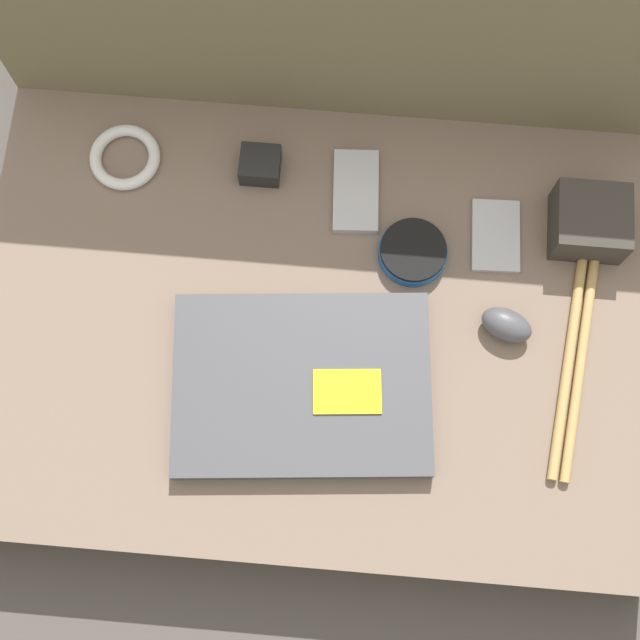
{
  "coord_description": "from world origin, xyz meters",
  "views": [
    {
      "loc": [
        0.03,
        -0.31,
        1.31
      ],
      "look_at": [
        0.0,
        0.0,
        0.14
      ],
      "focal_mm": 50.0,
      "sensor_mm": 36.0,
      "label": 1
    }
  ],
  "objects_px": {
    "speaker_puck": "(413,252)",
    "phone_silver": "(356,191)",
    "phone_black": "(496,236)",
    "computer_mouse": "(507,325)",
    "camera_pouch": "(590,222)",
    "laptop": "(302,385)",
    "charger_brick": "(260,165)"
  },
  "relations": [
    {
      "from": "speaker_puck",
      "to": "camera_pouch",
      "type": "relative_size",
      "value": 0.95
    },
    {
      "from": "speaker_puck",
      "to": "phone_black",
      "type": "distance_m",
      "value": 0.12
    },
    {
      "from": "camera_pouch",
      "to": "speaker_puck",
      "type": "bearing_deg",
      "value": -166.67
    },
    {
      "from": "speaker_puck",
      "to": "camera_pouch",
      "type": "distance_m",
      "value": 0.25
    },
    {
      "from": "computer_mouse",
      "to": "phone_black",
      "type": "xyz_separation_m",
      "value": [
        -0.02,
        0.13,
        -0.02
      ]
    },
    {
      "from": "phone_silver",
      "to": "phone_black",
      "type": "relative_size",
      "value": 1.17
    },
    {
      "from": "phone_silver",
      "to": "camera_pouch",
      "type": "distance_m",
      "value": 0.33
    },
    {
      "from": "charger_brick",
      "to": "camera_pouch",
      "type": "bearing_deg",
      "value": -6.67
    },
    {
      "from": "phone_silver",
      "to": "charger_brick",
      "type": "distance_m",
      "value": 0.14
    },
    {
      "from": "computer_mouse",
      "to": "laptop",
      "type": "bearing_deg",
      "value": -139.06
    },
    {
      "from": "laptop",
      "to": "phone_black",
      "type": "xyz_separation_m",
      "value": [
        0.25,
        0.24,
        -0.01
      ]
    },
    {
      "from": "laptop",
      "to": "speaker_puck",
      "type": "distance_m",
      "value": 0.24
    },
    {
      "from": "camera_pouch",
      "to": "charger_brick",
      "type": "bearing_deg",
      "value": 173.33
    },
    {
      "from": "camera_pouch",
      "to": "computer_mouse",
      "type": "bearing_deg",
      "value": -125.09
    },
    {
      "from": "computer_mouse",
      "to": "phone_black",
      "type": "distance_m",
      "value": 0.13
    },
    {
      "from": "computer_mouse",
      "to": "speaker_puck",
      "type": "relative_size",
      "value": 0.84
    },
    {
      "from": "speaker_puck",
      "to": "computer_mouse",
      "type": "bearing_deg",
      "value": -36.21
    },
    {
      "from": "laptop",
      "to": "charger_brick",
      "type": "distance_m",
      "value": 0.32
    },
    {
      "from": "computer_mouse",
      "to": "phone_black",
      "type": "height_order",
      "value": "computer_mouse"
    },
    {
      "from": "phone_silver",
      "to": "speaker_puck",
      "type": "bearing_deg",
      "value": -48.74
    },
    {
      "from": "laptop",
      "to": "computer_mouse",
      "type": "bearing_deg",
      "value": 15.93
    },
    {
      "from": "computer_mouse",
      "to": "charger_brick",
      "type": "relative_size",
      "value": 1.43
    },
    {
      "from": "computer_mouse",
      "to": "phone_silver",
      "type": "relative_size",
      "value": 0.64
    },
    {
      "from": "speaker_puck",
      "to": "phone_silver",
      "type": "height_order",
      "value": "speaker_puck"
    },
    {
      "from": "phone_silver",
      "to": "phone_black",
      "type": "distance_m",
      "value": 0.21
    },
    {
      "from": "speaker_puck",
      "to": "charger_brick",
      "type": "xyz_separation_m",
      "value": [
        -0.22,
        0.11,
        0.01
      ]
    },
    {
      "from": "computer_mouse",
      "to": "phone_silver",
      "type": "xyz_separation_m",
      "value": [
        -0.22,
        0.18,
        -0.01
      ]
    },
    {
      "from": "speaker_puck",
      "to": "camera_pouch",
      "type": "xyz_separation_m",
      "value": [
        0.24,
        0.06,
        0.02
      ]
    },
    {
      "from": "phone_silver",
      "to": "charger_brick",
      "type": "height_order",
      "value": "charger_brick"
    },
    {
      "from": "speaker_puck",
      "to": "phone_black",
      "type": "relative_size",
      "value": 0.89
    },
    {
      "from": "laptop",
      "to": "speaker_puck",
      "type": "xyz_separation_m",
      "value": [
        0.14,
        0.2,
        -0.0
      ]
    },
    {
      "from": "computer_mouse",
      "to": "charger_brick",
      "type": "bearing_deg",
      "value": 169.61
    }
  ]
}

